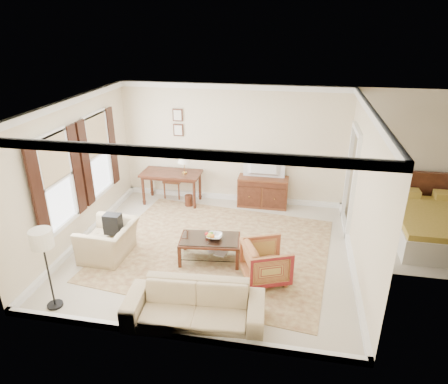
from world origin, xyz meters
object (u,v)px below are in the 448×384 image
(sofa, at_px, (194,300))
(club_armchair, at_px, (108,235))
(sideboard, at_px, (263,192))
(tv, at_px, (264,159))
(coffee_table, at_px, (210,243))
(writing_desk, at_px, (171,177))
(striped_armchair, at_px, (266,260))

(sofa, bearing_deg, club_armchair, 140.12)
(sideboard, bearing_deg, tv, -90.00)
(coffee_table, bearing_deg, sideboard, 74.00)
(sideboard, distance_m, coffee_table, 2.71)
(club_armchair, xyz_separation_m, sofa, (2.10, -1.50, -0.05))
(writing_desk, distance_m, club_armchair, 2.67)
(writing_desk, height_order, tv, tv)
(striped_armchair, distance_m, sofa, 1.61)
(tv, height_order, sofa, tv)
(writing_desk, distance_m, sideboard, 2.28)
(club_armchair, bearing_deg, tv, 138.57)
(writing_desk, distance_m, tv, 2.32)
(tv, height_order, club_armchair, tv)
(striped_armchair, xyz_separation_m, sofa, (-0.96, -1.30, 0.02))
(writing_desk, height_order, club_armchair, club_armchair)
(coffee_table, xyz_separation_m, striped_armchair, (1.10, -0.42, 0.03))
(sideboard, relative_size, striped_armchair, 1.54)
(tv, bearing_deg, striped_armchair, 96.72)
(sideboard, xyz_separation_m, striped_armchair, (0.35, -3.03, 0.02))
(sideboard, height_order, club_armchair, club_armchair)
(writing_desk, bearing_deg, striped_armchair, -47.32)
(coffee_table, bearing_deg, writing_desk, 122.05)
(writing_desk, relative_size, sideboard, 1.21)
(writing_desk, height_order, sofa, sofa)
(club_armchair, bearing_deg, striped_armchair, 88.67)
(striped_armchair, height_order, sofa, sofa)
(tv, distance_m, coffee_table, 2.82)
(coffee_table, height_order, club_armchair, club_armchair)
(tv, relative_size, club_armchair, 0.91)
(striped_armchair, height_order, club_armchair, club_armchair)
(club_armchair, height_order, sofa, club_armchair)
(sideboard, bearing_deg, club_armchair, -133.76)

